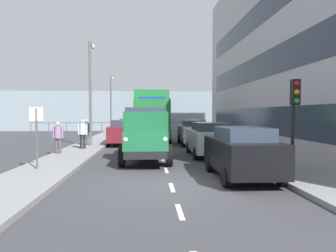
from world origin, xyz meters
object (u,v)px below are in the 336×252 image
car_white_kerbside_2 (193,132)px  lamp_post_far (111,99)px  traffic_light_near (295,105)px  lamp_post_promenade (91,84)px  car_navy_oppositeside_2 (132,126)px  pedestrian_couple_b (86,130)px  lorry_cargo_green (151,115)px  street_sign (37,127)px  car_black_kerbside_near (241,152)px  pedestrian_in_dark_coat (83,131)px  truck_vintage_green (146,135)px  pedestrian_couple_a (58,135)px  car_maroon_oppositeside_0 (123,132)px  car_grey_oppositeside_1 (128,128)px  car_silver_kerbside_1 (209,138)px

car_white_kerbside_2 → lamp_post_far: size_ratio=0.76×
traffic_light_near → lamp_post_promenade: size_ratio=0.49×
car_navy_oppositeside_2 → pedestrian_couple_b: pedestrian_couple_b is taller
lorry_cargo_green → car_white_kerbside_2: size_ratio=1.85×
pedestrian_couple_b → street_sign: (0.07, 8.56, 0.56)m
car_black_kerbside_near → car_navy_oppositeside_2: (4.81, -22.83, 0.00)m
lorry_cargo_green → car_black_kerbside_near: bearing=101.5°
lorry_cargo_green → pedestrian_in_dark_coat: (4.01, 5.84, -0.94)m
car_black_kerbside_near → car_white_kerbside_2: (0.00, -11.27, 0.00)m
car_black_kerbside_near → pedestrian_couple_b: 12.20m
truck_vintage_green → street_sign: size_ratio=2.51×
truck_vintage_green → pedestrian_couple_a: size_ratio=3.54×
car_maroon_oppositeside_0 → lamp_post_far: bearing=-79.2°
lorry_cargo_green → pedestrian_couple_b: 5.80m
car_white_kerbside_2 → lamp_post_promenade: (6.71, 1.33, 3.15)m
car_grey_oppositeside_1 → pedestrian_in_dark_coat: bearing=78.1°
car_black_kerbside_near → traffic_light_near: (-2.01, -0.46, 1.58)m
car_silver_kerbside_1 → lamp_post_far: bearing=-67.5°
car_navy_oppositeside_2 → pedestrian_couple_a: pedestrian_couple_a is taller
car_silver_kerbside_1 → car_navy_oppositeside_2: 17.98m
truck_vintage_green → lorry_cargo_green: bearing=-92.1°
car_silver_kerbside_1 → pedestrian_couple_b: 8.33m
traffic_light_near → lamp_post_far: lamp_post_far is taller
lorry_cargo_green → car_grey_oppositeside_1: lorry_cargo_green is taller
pedestrian_couple_b → lamp_post_promenade: (-0.33, 0.02, 2.92)m
pedestrian_couple_b → lorry_cargo_green: bearing=-137.6°
car_maroon_oppositeside_0 → car_navy_oppositeside_2: same height
car_white_kerbside_2 → pedestrian_couple_b: (7.04, 1.31, 0.23)m
truck_vintage_green → lorry_cargo_green: size_ratio=0.69×
lamp_post_far → street_sign: lamp_post_far is taller
car_navy_oppositeside_2 → lorry_cargo_green: bearing=102.4°
car_black_kerbside_near → car_silver_kerbside_1: same height
lorry_cargo_green → car_silver_kerbside_1: (-2.82, 8.31, -1.18)m
truck_vintage_green → traffic_light_near: bearing=147.0°
car_navy_oppositeside_2 → traffic_light_near: 23.44m
truck_vintage_green → car_grey_oppositeside_1: bearing=-83.3°
car_black_kerbside_near → car_white_kerbside_2: size_ratio=0.90×
car_silver_kerbside_1 → car_grey_oppositeside_1: size_ratio=1.03×
pedestrian_couple_a → car_grey_oppositeside_1: bearing=-103.5°
car_black_kerbside_near → street_sign: street_sign is taller
car_white_kerbside_2 → traffic_light_near: (-2.01, 10.81, 1.58)m
lorry_cargo_green → pedestrian_couple_b: lorry_cargo_green is taller
street_sign → car_silver_kerbside_1: bearing=-150.0°
lorry_cargo_green → lamp_post_promenade: size_ratio=1.25×
car_white_kerbside_2 → traffic_light_near: size_ratio=1.38×
car_navy_oppositeside_2 → car_black_kerbside_near: bearing=101.9°
car_grey_oppositeside_1 → car_navy_oppositeside_2: (0.00, -5.25, 0.00)m
car_maroon_oppositeside_0 → lamp_post_far: lamp_post_far is taller
lorry_cargo_green → car_maroon_oppositeside_0: 3.31m
car_silver_kerbside_1 → car_grey_oppositeside_1: same height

